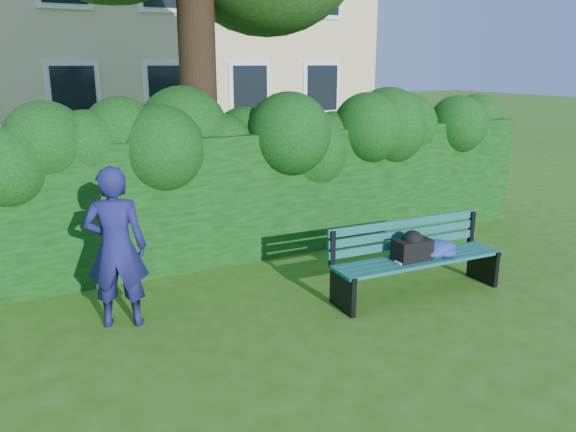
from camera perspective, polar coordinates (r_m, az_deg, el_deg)
ground at (r=6.63m, az=2.41°, el=-9.17°), size 80.00×80.00×0.00m
hedge at (r=8.23m, az=-5.12°, el=2.28°), size 10.00×1.00×1.80m
park_bench at (r=7.01m, az=13.18°, el=-3.75°), size 2.21×0.64×0.89m
man_reading at (r=6.15m, az=-17.06°, el=-3.11°), size 0.74×0.60×1.75m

